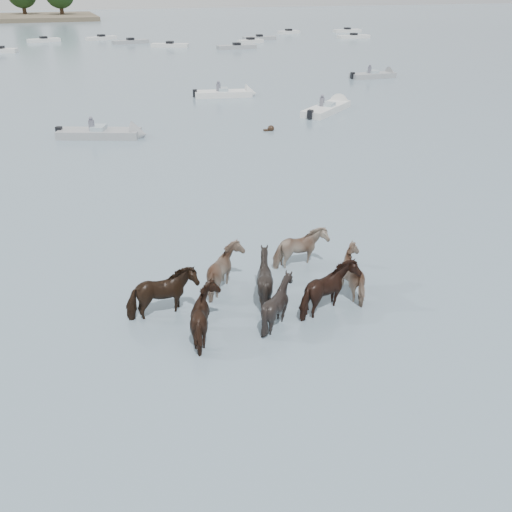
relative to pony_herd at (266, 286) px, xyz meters
name	(u,v)px	position (x,y,z in m)	size (l,w,h in m)	color
ground	(231,297)	(-0.89, 0.69, -0.60)	(400.00, 400.00, 0.00)	slate
pony_herd	(266,286)	(0.00, 0.00, 0.00)	(7.93, 4.34, 1.72)	black
swimming_pony	(270,129)	(7.96, 19.84, -0.49)	(0.72, 0.44, 0.44)	black
motorboat_b	(112,134)	(-1.95, 21.62, -0.37)	(5.66, 3.48, 1.92)	gray
motorboat_c	(232,94)	(9.28, 31.97, -0.37)	(5.46, 2.63, 1.92)	silver
motorboat_d	(331,107)	(14.56, 24.10, -0.37)	(5.65, 4.97, 1.92)	silver
motorboat_e	(379,75)	(26.39, 36.53, -0.37)	(5.20, 1.69, 1.92)	gray
distant_flotilla	(80,46)	(0.08, 76.27, -0.34)	(103.54, 25.44, 0.93)	silver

